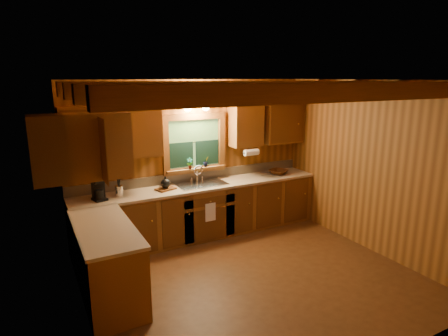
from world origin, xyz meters
name	(u,v)px	position (x,y,z in m)	size (l,w,h in m)	color
room	(253,185)	(0.00, 0.00, 1.30)	(4.20, 4.20, 4.20)	#502E13
ceiling_beams	(255,89)	(0.00, 0.00, 2.49)	(4.20, 2.54, 0.18)	brown
base_cabinets	(181,222)	(-0.49, 1.28, 0.43)	(4.20, 2.22, 0.86)	brown
countertop	(181,195)	(-0.48, 1.29, 0.88)	(4.20, 2.24, 0.04)	tan
backsplash	(195,176)	(0.00, 1.89, 0.98)	(4.20, 0.02, 0.16)	tan
dishwasher_panel	(129,251)	(-1.47, 0.68, 0.43)	(0.02, 0.60, 0.80)	white
upper_cabinets	(171,132)	(-0.56, 1.42, 1.84)	(4.19, 1.77, 0.78)	brown
window	(194,145)	(0.00, 1.87, 1.53)	(1.12, 0.08, 1.00)	brown
window_sill	(196,169)	(0.00, 1.82, 1.12)	(1.06, 0.14, 0.04)	brown
wall_sconce	(197,107)	(0.00, 1.75, 2.16)	(0.45, 0.21, 0.17)	black
paper_towel_roll	(251,152)	(0.92, 1.53, 1.37)	(0.11, 0.11, 0.27)	white
dish_towel	(210,212)	(0.00, 1.26, 0.52)	(0.18, 0.01, 0.30)	white
sink	(201,187)	(0.00, 1.60, 0.86)	(0.82, 0.48, 0.43)	silver
coffee_maker	(99,189)	(-1.65, 1.57, 1.05)	(0.17, 0.22, 0.31)	black
utensil_crock	(119,190)	(-1.35, 1.62, 0.99)	(0.13, 0.13, 0.35)	silver
cutting_board	(166,189)	(-0.63, 1.59, 0.91)	(0.29, 0.21, 0.03)	#552F12
teakettle	(166,183)	(-0.63, 1.59, 1.00)	(0.15, 0.15, 0.19)	black
wicker_basket	(278,172)	(1.54, 1.57, 0.94)	(0.33, 0.33, 0.08)	#48230C
potted_plant_left	(190,163)	(-0.13, 1.78, 1.24)	(0.10, 0.07, 0.19)	#552F12
potted_plant_right	(206,161)	(0.19, 1.82, 1.23)	(0.10, 0.08, 0.18)	#552F12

